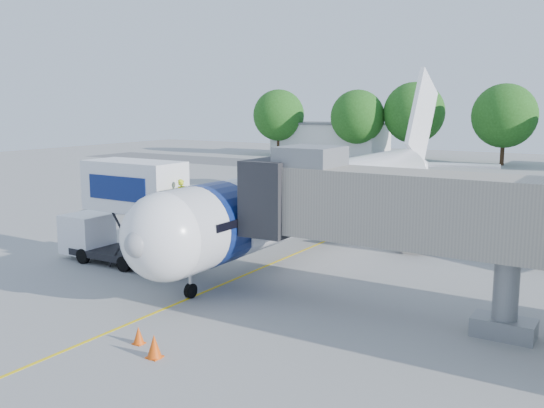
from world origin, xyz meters
The scene contains 14 objects.
ground centered at (0.00, 0.00, 0.00)m, with size 160.00×160.00×0.00m, color #979794.
guidance_line centered at (0.00, 0.00, 0.01)m, with size 0.15×70.00×0.01m, color yellow.
taxiway_strip centered at (0.00, 42.00, 0.00)m, with size 120.00×10.00×0.01m, color #59595B.
aircraft centered at (0.00, 4.12, 2.95)m, with size 34.17×37.73×11.35m.
jet_bridge centered at (7.99, -7.00, 4.34)m, with size 13.90×3.20×6.60m.
catering_hiloader centered at (-6.27, -7.00, 2.76)m, with size 8.50×2.44×5.50m.
ground_tug centered at (4.11, -18.59, 0.65)m, with size 3.39×2.25×1.25m.
safety_cone_a centered at (3.02, -15.05, 0.39)m, with size 0.51×0.51×0.80m.
safety_cone_b centered at (1.73, -14.46, 0.31)m, with size 0.40×0.40×0.64m.
outbuilding_left centered at (-28.00, 60.00, 2.66)m, with size 18.40×8.40×5.30m.
tree_a centered at (-35.42, 56.14, 6.45)m, with size 8.33×8.33×10.62m.
tree_b centered at (-21.52, 56.29, 6.33)m, with size 8.18×8.18×10.43m.
tree_c centered at (-13.57, 58.73, 6.98)m, with size 9.02×9.02×11.50m.
tree_d centered at (-0.51, 57.33, 6.70)m, with size 8.66×8.66×11.04m.
Camera 1 is at (16.41, -29.14, 8.37)m, focal length 40.00 mm.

